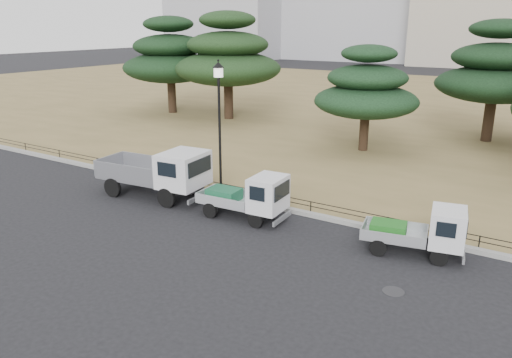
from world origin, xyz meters
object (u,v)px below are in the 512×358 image
Objects in this scene: truck_kei_rear at (421,231)px; street_lamp at (219,106)px; tarp_pile at (156,167)px; truck_large at (158,171)px; truck_kei_front at (249,197)px.

truck_kei_rear is 0.60× the size of street_lamp.
street_lamp is at bearing -3.84° from tarp_pile.
street_lamp is at bearing 36.30° from truck_large.
truck_kei_rear is at bearing -7.35° from tarp_pile.
truck_kei_rear is 9.41m from street_lamp.
truck_kei_front is at bearing -34.08° from street_lamp.
truck_kei_rear is at bearing -3.38° from truck_large.
truck_large reaches higher than truck_kei_front.
tarp_pile is at bearing 161.56° from truck_kei_rear.
truck_large is at bearing 170.68° from truck_kei_rear.
truck_large is at bearing -138.54° from street_lamp.
truck_kei_front is 2.19× the size of tarp_pile.
truck_large is 10.76m from truck_kei_rear.
truck_kei_rear is at bearing -8.94° from street_lamp.
truck_kei_front reaches higher than truck_kei_rear.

